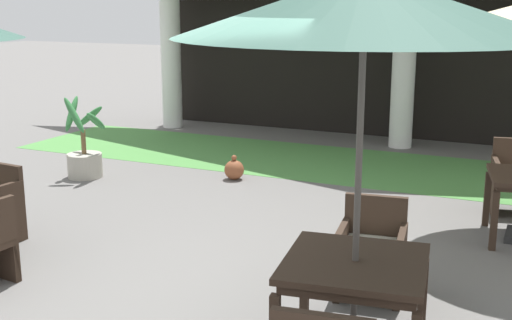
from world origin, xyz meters
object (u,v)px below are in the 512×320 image
Objects in this scene: patio_umbrella_mid_left at (365,8)px; potted_palm_left_edge at (84,156)px; patio_table_mid_left at (355,272)px; patio_chair_mid_left_north at (372,251)px; terracotta_urn at (234,170)px.

potted_palm_left_edge is (-5.15, 3.32, -2.23)m from patio_umbrella_mid_left.
patio_table_mid_left is 1.91m from patio_umbrella_mid_left.
potted_palm_left_edge reaches higher than patio_chair_mid_left_north.
potted_palm_left_edge reaches higher than terracotta_urn.
patio_table_mid_left is 3.14× the size of terracotta_urn.
potted_palm_left_edge is at bearing 147.20° from patio_table_mid_left.
patio_chair_mid_left_north is at bearing 97.85° from patio_table_mid_left.
patio_umbrella_mid_left is (0.00, 0.00, 1.91)m from patio_table_mid_left.
patio_umbrella_mid_left is at bearing 17.35° from patio_table_mid_left.
potted_palm_left_edge reaches higher than patio_table_mid_left.
patio_table_mid_left is 5.14m from terracotta_urn.
patio_chair_mid_left_north reaches higher than patio_table_mid_left.
patio_table_mid_left is at bearing -53.61° from terracotta_urn.
potted_palm_left_edge is (-5.00, 2.25, -0.07)m from patio_chair_mid_left_north.
patio_chair_mid_left_north is 5.48m from potted_palm_left_edge.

